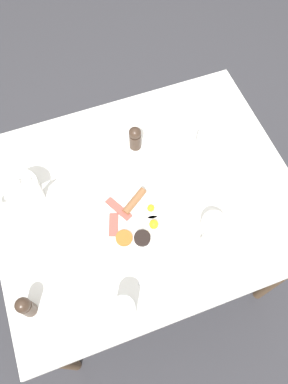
% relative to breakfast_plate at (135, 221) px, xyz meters
% --- Properties ---
extents(ground_plane, '(8.00, 8.00, 0.00)m').
position_rel_breakfast_plate_xyz_m(ground_plane, '(-0.09, 0.06, -0.77)').
color(ground_plane, '#333338').
extents(table, '(0.86, 1.05, 0.76)m').
position_rel_breakfast_plate_xyz_m(table, '(-0.09, 0.06, -0.09)').
color(table, white).
rests_on(table, ground_plane).
extents(breakfast_plate, '(0.26, 0.26, 0.04)m').
position_rel_breakfast_plate_xyz_m(breakfast_plate, '(0.00, 0.00, 0.00)').
color(breakfast_plate, white).
rests_on(breakfast_plate, table).
extents(teapot_near, '(0.12, 0.21, 0.13)m').
position_rel_breakfast_plate_xyz_m(teapot_near, '(-0.21, -0.32, 0.05)').
color(teapot_near, white).
rests_on(teapot_near, table).
extents(teacup_with_saucer_left, '(0.16, 0.16, 0.07)m').
position_rel_breakfast_plate_xyz_m(teacup_with_saucer_left, '(-0.38, 0.23, 0.02)').
color(teacup_with_saucer_left, white).
rests_on(teacup_with_saucer_left, table).
extents(teacup_with_saucer_right, '(0.16, 0.16, 0.07)m').
position_rel_breakfast_plate_xyz_m(teacup_with_saucer_right, '(0.11, 0.23, 0.02)').
color(teacup_with_saucer_right, white).
rests_on(teacup_with_saucer_right, table).
extents(water_glass_tall, '(0.07, 0.07, 0.12)m').
position_rel_breakfast_plate_xyz_m(water_glass_tall, '(0.27, -0.13, 0.05)').
color(water_glass_tall, white).
rests_on(water_glass_tall, table).
extents(water_glass_short, '(0.07, 0.07, 0.11)m').
position_rel_breakfast_plate_xyz_m(water_glass_short, '(-0.18, 0.33, 0.04)').
color(water_glass_short, white).
rests_on(water_glass_short, table).
extents(pepper_grinder, '(0.05, 0.05, 0.11)m').
position_rel_breakfast_plate_xyz_m(pepper_grinder, '(0.16, -0.39, 0.05)').
color(pepper_grinder, '#38281E').
rests_on(pepper_grinder, table).
extents(salt_grinder, '(0.05, 0.05, 0.11)m').
position_rel_breakfast_plate_xyz_m(salt_grinder, '(-0.29, 0.10, 0.05)').
color(salt_grinder, '#38281E').
rests_on(salt_grinder, table).
extents(fork_by_plate, '(0.15, 0.09, 0.00)m').
position_rel_breakfast_plate_xyz_m(fork_by_plate, '(0.04, -0.33, -0.01)').
color(fork_by_plate, silver).
rests_on(fork_by_plate, table).
extents(knife_by_plate, '(0.04, 0.21, 0.00)m').
position_rel_breakfast_plate_xyz_m(knife_by_plate, '(0.16, 0.45, -0.01)').
color(knife_by_plate, silver).
rests_on(knife_by_plate, table).
extents(spoon_for_tea, '(0.10, 0.12, 0.00)m').
position_rel_breakfast_plate_xyz_m(spoon_for_tea, '(0.24, -0.00, -0.01)').
color(spoon_for_tea, silver).
rests_on(spoon_for_tea, table).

